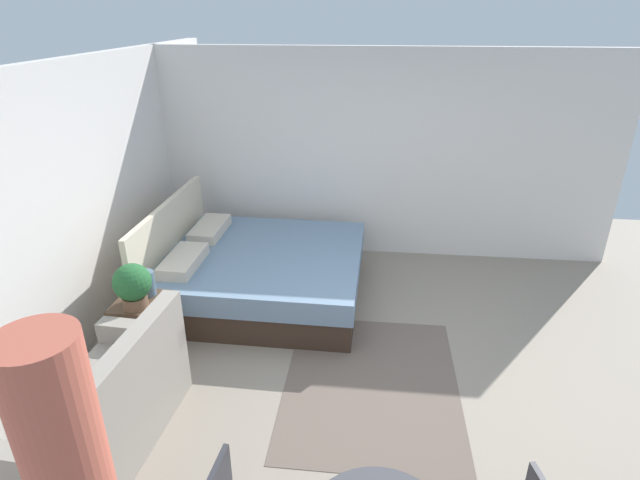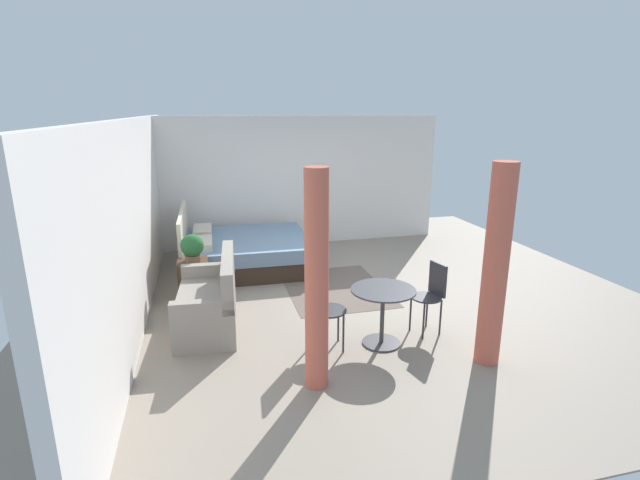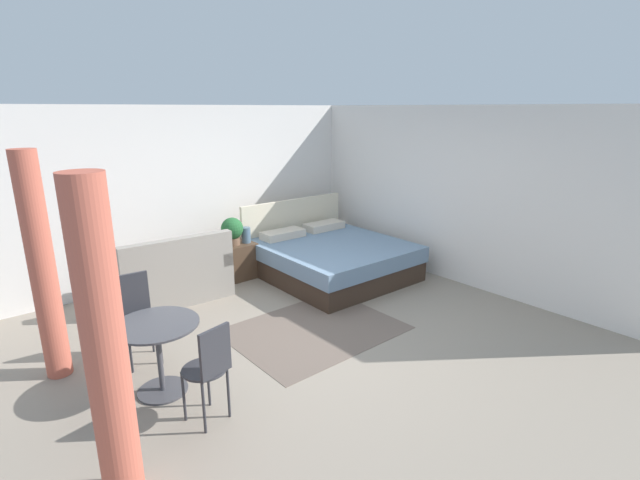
% 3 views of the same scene
% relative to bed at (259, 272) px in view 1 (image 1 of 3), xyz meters
% --- Properties ---
extents(ground_plane, '(8.51, 8.71, 0.02)m').
position_rel_bed_xyz_m(ground_plane, '(-1.41, -1.36, -0.30)').
color(ground_plane, gray).
extents(wall_back, '(8.51, 0.12, 2.59)m').
position_rel_bed_xyz_m(wall_back, '(-1.41, 1.50, 1.00)').
color(wall_back, silver).
rests_on(wall_back, ground).
extents(wall_right, '(0.12, 5.71, 2.59)m').
position_rel_bed_xyz_m(wall_right, '(1.34, -1.36, 1.00)').
color(wall_right, silver).
rests_on(wall_right, ground).
extents(area_rug, '(1.92, 1.49, 0.01)m').
position_rel_bed_xyz_m(area_rug, '(-1.39, -1.29, -0.29)').
color(area_rug, '#66564C').
rests_on(area_rug, ground).
extents(bed, '(2.02, 2.18, 1.06)m').
position_rel_bed_xyz_m(bed, '(0.00, 0.00, 0.00)').
color(bed, '#38281E').
rests_on(bed, ground).
extents(couch, '(1.52, 0.82, 0.93)m').
position_rel_bed_xyz_m(couch, '(-2.28, 0.62, 0.03)').
color(couch, gray).
rests_on(couch, ground).
extents(nightstand, '(0.46, 0.44, 0.55)m').
position_rel_bed_xyz_m(nightstand, '(-1.15, 0.83, -0.02)').
color(nightstand, '#473323').
rests_on(nightstand, ground).
extents(potted_plant, '(0.33, 0.33, 0.42)m').
position_rel_bed_xyz_m(potted_plant, '(-1.25, 0.82, 0.49)').
color(potted_plant, brown).
rests_on(potted_plant, nightstand).
extents(vase, '(0.14, 0.14, 0.24)m').
position_rel_bed_xyz_m(vase, '(-1.03, 0.79, 0.38)').
color(vase, slate).
rests_on(vase, nightstand).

